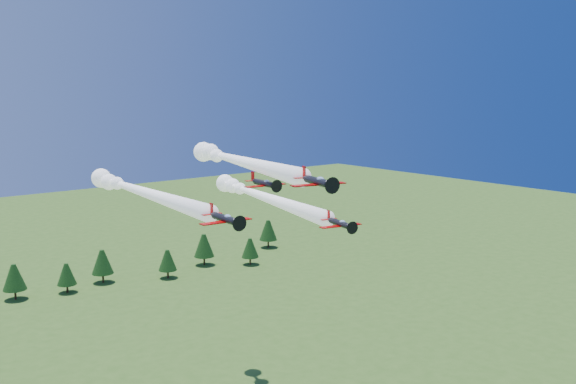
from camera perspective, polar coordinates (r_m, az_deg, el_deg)
plane_lead at (r=106.08m, az=-4.71°, el=2.89°), size 16.20×49.89×3.70m
plane_left at (r=111.01m, az=-13.24°, el=0.18°), size 9.12×53.66×3.70m
plane_right at (r=118.90m, az=-2.69°, el=-0.23°), size 15.40×51.04×3.70m
plane_slot at (r=93.61m, az=-2.13°, el=0.78°), size 6.63×7.19×2.32m
treeline at (r=193.27m, az=-22.81°, el=-7.24°), size 176.71×21.40×11.33m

